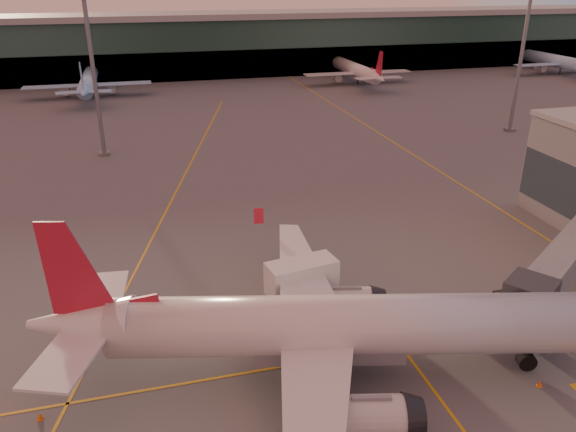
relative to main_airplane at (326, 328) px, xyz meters
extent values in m
plane|color=#4C4F54|center=(2.09, -3.35, -4.17)|extent=(600.00, 600.00, 0.00)
cube|color=gold|center=(2.09, 1.65, -4.17)|extent=(80.00, 0.25, 0.01)
cube|color=gold|center=(-7.91, 41.65, -4.17)|extent=(31.30, 115.98, 0.01)
cube|color=gold|center=(32.09, 66.65, -4.17)|extent=(0.25, 160.00, 0.01)
cube|color=#19382D|center=(2.09, 138.65, 3.83)|extent=(400.00, 18.00, 16.00)
cube|color=gray|center=(2.09, 138.65, 12.63)|extent=(400.00, 20.00, 1.60)
cube|color=black|center=(2.09, 130.15, -0.17)|extent=(400.00, 1.00, 8.00)
cylinder|color=slate|center=(-17.91, 62.65, 8.33)|extent=(0.70, 0.70, 25.00)
cube|color=slate|center=(-17.91, 62.65, -3.92)|extent=(1.60, 1.60, 0.50)
cylinder|color=slate|center=(57.09, 58.65, 8.33)|extent=(0.70, 0.70, 25.00)
cube|color=slate|center=(57.09, 58.65, -3.92)|extent=(1.60, 1.60, 0.50)
cylinder|color=silver|center=(1.42, -0.35, 0.23)|extent=(34.39, 12.48, 4.41)
cone|color=silver|center=(-17.28, 4.25, 0.56)|extent=(8.32, 5.86, 4.19)
cube|color=silver|center=(-17.77, 0.49, 0.67)|extent=(5.95, 7.93, 0.22)
cylinder|color=silver|center=(0.63, -7.05, -2.19)|extent=(5.16, 3.88, 2.86)
cylinder|color=black|center=(-1.70, -2.53, -3.18)|extent=(2.29, 1.97, 1.98)
cylinder|color=black|center=(-1.70, -2.53, -2.58)|extent=(0.40, 0.40, 1.21)
cube|color=silver|center=(-15.97, 7.81, 0.67)|extent=(4.26, 7.44, 0.22)
cylinder|color=silver|center=(3.83, 5.95, -2.19)|extent=(5.16, 3.88, 2.86)
cylinder|color=black|center=(-0.33, 3.03, -3.18)|extent=(2.29, 1.97, 1.98)
cylinder|color=black|center=(-0.33, 3.03, -2.58)|extent=(0.40, 0.40, 1.21)
cube|color=slate|center=(0.20, -0.05, -1.20)|extent=(11.41, 6.02, 1.76)
cylinder|color=black|center=(14.84, -3.65, -3.18)|extent=(1.56, 1.19, 1.39)
cube|color=slate|center=(25.97, 5.51, 0.53)|extent=(21.74, 16.40, 2.70)
cube|color=#2D3035|center=(16.35, -1.03, 0.53)|extent=(4.74, 4.74, 3.00)
cube|color=#2D3035|center=(17.85, -0.13, -2.97)|extent=(1.60, 2.40, 2.40)
cylinder|color=black|center=(17.85, -1.23, -3.77)|extent=(0.80, 0.40, 0.80)
cylinder|color=black|center=(17.85, 0.97, -3.77)|extent=(0.80, 0.40, 0.80)
cylinder|color=slate|center=(25.97, 5.51, -2.47)|extent=(0.50, 0.50, 3.41)
cube|color=#AE1826|center=(1.09, 9.15, -3.37)|extent=(3.80, 3.10, 1.60)
cube|color=silver|center=(0.78, 9.10, -0.86)|extent=(6.55, 3.66, 2.99)
cylinder|color=black|center=(-0.59, 7.57, -3.69)|extent=(1.01, 0.53, 0.96)
cylinder|color=black|center=(3.20, 8.21, -3.69)|extent=(1.01, 0.53, 0.96)
cube|color=#BB8917|center=(13.31, 3.52, -3.61)|extent=(1.93, 1.22, 1.12)
cylinder|color=black|center=(12.59, 3.02, -3.94)|extent=(0.48, 0.26, 0.47)
cylinder|color=black|center=(14.09, 3.09, -3.94)|extent=(0.48, 0.26, 0.47)
cube|color=black|center=(19.82, 5.07, -3.68)|extent=(3.17, 1.81, 0.99)
cube|color=#BB8917|center=(19.82, 5.07, -3.00)|extent=(1.35, 1.52, 0.81)
cylinder|color=black|center=(18.69, 4.42, -3.86)|extent=(0.65, 0.31, 0.63)
cylinder|color=black|center=(20.85, 4.28, -3.86)|extent=(0.65, 0.31, 0.63)
cone|color=#ED5E0C|center=(19.67, -1.48, -3.91)|extent=(0.42, 0.42, 0.54)
cube|color=#ED5E0C|center=(19.67, -1.48, -4.16)|extent=(0.36, 0.36, 0.03)
cone|color=#ED5E0C|center=(-20.28, 0.54, -3.89)|extent=(0.44, 0.44, 0.56)
cube|color=#ED5E0C|center=(-20.28, 0.54, -4.16)|extent=(0.38, 0.38, 0.03)
cone|color=#ED5E0C|center=(0.52, 17.15, -3.86)|extent=(0.50, 0.50, 0.63)
cube|color=#ED5E0C|center=(0.52, 17.15, -4.16)|extent=(0.43, 0.43, 0.03)
cone|color=#ED5E0C|center=(14.82, -5.43, -3.91)|extent=(0.42, 0.42, 0.53)
cube|color=#ED5E0C|center=(14.82, -5.43, -4.16)|extent=(0.36, 0.36, 0.03)
camera|label=1|loc=(-11.61, -32.44, 23.81)|focal=35.00mm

